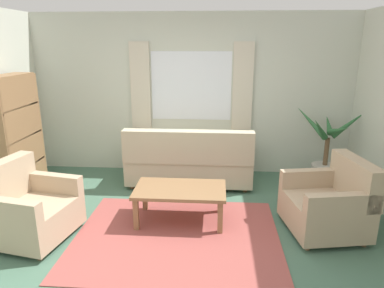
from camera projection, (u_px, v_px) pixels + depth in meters
The scene contains 10 objects.
ground_plane at pixel (177, 237), 3.99m from camera, with size 6.24×6.24×0.00m, color #476B56.
wall_back at pixel (192, 95), 5.79m from camera, with size 5.32×0.12×2.60m, color beige.
window_with_curtains at pixel (191, 86), 5.67m from camera, with size 1.98×0.07×1.40m.
area_rug at pixel (177, 236), 3.99m from camera, with size 2.31×1.86×0.01m, color #9E4C47.
couch at pixel (189, 162), 5.38m from camera, with size 1.90×0.82×0.92m.
armchair_left at pixel (27, 209), 3.89m from camera, with size 0.96×0.98×0.88m.
armchair_right at pixel (330, 204), 4.01m from camera, with size 0.95×0.97×0.88m.
coffee_table at pixel (180, 192), 4.25m from camera, with size 1.10×0.64×0.44m.
potted_plant at pixel (326, 156), 5.42m from camera, with size 1.07×0.99×1.19m.
bookshelf at pixel (19, 135), 4.92m from camera, with size 0.30×0.94×1.72m.
Camera 1 is at (0.43, -3.51, 2.13)m, focal length 32.73 mm.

